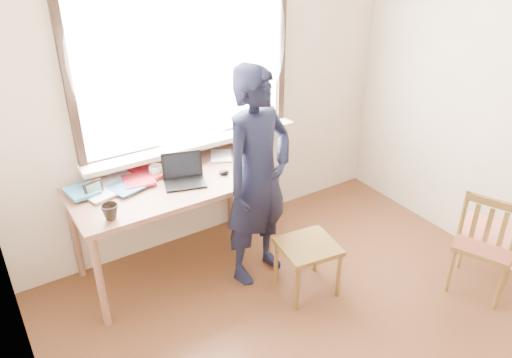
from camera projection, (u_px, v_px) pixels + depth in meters
room_shell at (367, 126)px, 2.54m from camera, size 3.52×4.02×2.61m
desk at (171, 192)px, 3.79m from camera, size 1.49×0.75×0.80m
laptop at (184, 175)px, 3.74m from camera, size 0.36×0.32×0.21m
mug_white at (156, 171)px, 3.82m from camera, size 0.15×0.15×0.09m
mug_dark at (110, 212)px, 3.29m from camera, size 0.12×0.12×0.11m
mouse at (224, 172)px, 3.86m from camera, size 0.09×0.06×0.03m
desk_clutter at (128, 176)px, 3.80m from camera, size 0.76×0.50×0.05m
book_a at (115, 183)px, 3.72m from camera, size 0.25×0.29×0.02m
book_b at (211, 156)px, 4.12m from camera, size 0.26×0.28×0.02m
picture_frame at (94, 190)px, 3.54m from camera, size 0.14×0.05×0.11m
work_chair at (308, 252)px, 3.72m from camera, size 0.46×0.45×0.42m
side_chair at (487, 239)px, 3.68m from camera, size 0.52×0.53×0.88m
person at (258, 178)px, 3.69m from camera, size 0.70×0.55×1.71m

